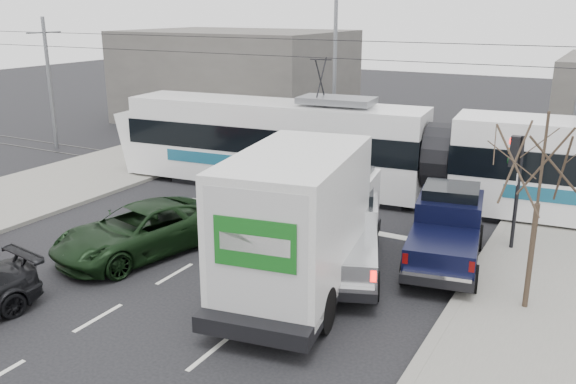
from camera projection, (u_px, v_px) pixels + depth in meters
The scene contains 13 objects.
ground at pixel (223, 286), 16.98m from camera, with size 120.00×120.00×0.00m, color black.
sidewalk_right at pixel (576, 373), 12.81m from camera, with size 6.00×60.00×0.15m, color gray.
rails at pixel (360, 194), 25.36m from camera, with size 60.00×1.60×0.03m, color #33302D.
building_left at pixel (236, 76), 41.01m from camera, with size 14.00×10.00×6.00m, color #605B57.
bare_tree at pixel (542, 168), 14.47m from camera, with size 2.40×2.40×5.00m.
traffic_signal at pixel (516, 168), 18.65m from camera, with size 0.44×0.44×3.60m.
street_lamp_far at pixel (332, 56), 30.84m from camera, with size 2.38×0.25×9.00m.
catenary at pixel (363, 101), 24.24m from camera, with size 60.00×0.20×7.00m.
tram at pixel (438, 158), 23.27m from camera, with size 26.96×5.25×5.48m.
silver_pickup at pixel (342, 230), 18.16m from camera, with size 4.10×6.37×2.20m.
box_truck at pixel (303, 221), 16.34m from camera, with size 4.01×8.31×3.98m.
navy_pickup at pixel (447, 228), 18.33m from camera, with size 2.79×5.50×2.21m.
green_car at pixel (141, 230), 19.03m from camera, with size 2.58×5.60×1.56m, color black.
Camera 1 is at (9.05, -12.69, 7.45)m, focal length 38.00 mm.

